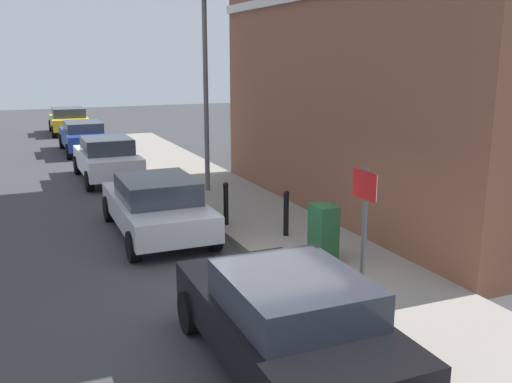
% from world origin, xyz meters
% --- Properties ---
extents(ground, '(80.00, 80.00, 0.00)m').
position_xyz_m(ground, '(0.00, 0.00, 0.00)').
color(ground, '#38383A').
extents(sidewalk, '(2.66, 30.00, 0.15)m').
position_xyz_m(sidewalk, '(1.87, 6.00, 0.07)').
color(sidewalk, gray).
rests_on(sidewalk, ground).
extents(corner_building, '(6.74, 11.40, 9.70)m').
position_xyz_m(corner_building, '(6.52, 3.70, 4.85)').
color(corner_building, brown).
rests_on(corner_building, ground).
extents(car_black, '(2.03, 4.15, 1.42)m').
position_xyz_m(car_black, '(-0.73, -2.62, 0.74)').
color(car_black, black).
rests_on(car_black, ground).
extents(car_silver, '(2.01, 4.33, 1.39)m').
position_xyz_m(car_silver, '(-0.81, 3.88, 0.73)').
color(car_silver, '#B7B7BC').
rests_on(car_silver, ground).
extents(car_white, '(1.85, 4.01, 1.46)m').
position_xyz_m(car_white, '(-0.82, 10.51, 0.75)').
color(car_white, silver).
rests_on(car_white, ground).
extents(car_blue, '(1.81, 4.24, 1.36)m').
position_xyz_m(car_blue, '(-0.80, 16.72, 0.73)').
color(car_blue, navy).
rests_on(car_blue, ground).
extents(car_yellow, '(2.06, 3.95, 1.40)m').
position_xyz_m(car_yellow, '(-0.68, 23.55, 0.74)').
color(car_yellow, gold).
rests_on(car_yellow, ground).
extents(utility_cabinet, '(0.46, 0.61, 1.15)m').
position_xyz_m(utility_cabinet, '(1.61, 0.42, 0.68)').
color(utility_cabinet, '#1E4C28').
rests_on(utility_cabinet, sidewalk).
extents(bollard_near_cabinet, '(0.14, 0.14, 1.04)m').
position_xyz_m(bollard_near_cabinet, '(1.71, 2.21, 0.70)').
color(bollard_near_cabinet, black).
rests_on(bollard_near_cabinet, sidewalk).
extents(bollard_far_kerb, '(0.14, 0.14, 1.04)m').
position_xyz_m(bollard_far_kerb, '(0.79, 3.56, 0.70)').
color(bollard_far_kerb, black).
rests_on(bollard_far_kerb, sidewalk).
extents(street_sign, '(0.08, 0.60, 2.30)m').
position_xyz_m(street_sign, '(1.01, -1.76, 1.66)').
color(street_sign, '#59595B').
rests_on(street_sign, sidewalk).
extents(lamppost, '(0.20, 0.44, 5.72)m').
position_xyz_m(lamppost, '(1.58, 7.19, 3.30)').
color(lamppost, '#59595B').
rests_on(lamppost, sidewalk).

